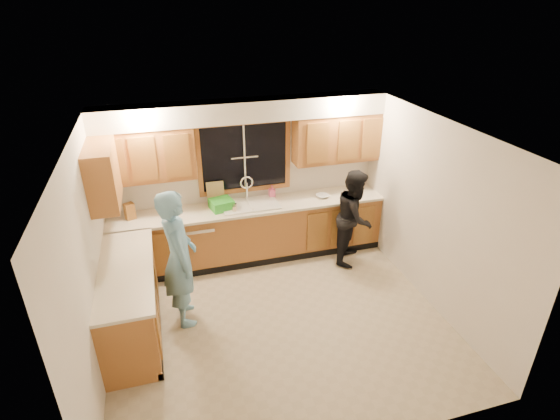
# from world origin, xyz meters

# --- Properties ---
(floor) EXTENTS (4.20, 4.20, 0.00)m
(floor) POSITION_xyz_m (0.00, 0.00, 0.00)
(floor) COLOR #B7A88C
(floor) RESTS_ON ground
(ceiling) EXTENTS (4.20, 4.20, 0.00)m
(ceiling) POSITION_xyz_m (0.00, 0.00, 2.50)
(ceiling) COLOR white
(wall_back) EXTENTS (4.20, 0.00, 4.20)m
(wall_back) POSITION_xyz_m (0.00, 1.90, 1.25)
(wall_back) COLOR silver
(wall_back) RESTS_ON ground
(wall_left) EXTENTS (0.00, 3.80, 3.80)m
(wall_left) POSITION_xyz_m (-2.10, 0.00, 1.25)
(wall_left) COLOR silver
(wall_left) RESTS_ON ground
(wall_right) EXTENTS (0.00, 3.80, 3.80)m
(wall_right) POSITION_xyz_m (2.10, 0.00, 1.25)
(wall_right) COLOR silver
(wall_right) RESTS_ON ground
(base_cabinets_back) EXTENTS (4.20, 0.60, 0.88)m
(base_cabinets_back) POSITION_xyz_m (0.00, 1.60, 0.44)
(base_cabinets_back) COLOR #AD6B32
(base_cabinets_back) RESTS_ON ground
(base_cabinets_left) EXTENTS (0.60, 1.90, 0.88)m
(base_cabinets_left) POSITION_xyz_m (-1.80, 0.35, 0.44)
(base_cabinets_left) COLOR #AD6B32
(base_cabinets_left) RESTS_ON ground
(countertop_back) EXTENTS (4.20, 0.63, 0.04)m
(countertop_back) POSITION_xyz_m (0.00, 1.58, 0.90)
(countertop_back) COLOR #EEE3C8
(countertop_back) RESTS_ON base_cabinets_back
(countertop_left) EXTENTS (0.63, 1.90, 0.04)m
(countertop_left) POSITION_xyz_m (-1.79, 0.35, 0.90)
(countertop_left) COLOR #EEE3C8
(countertop_left) RESTS_ON base_cabinets_left
(upper_cabinets_left) EXTENTS (1.35, 0.33, 0.75)m
(upper_cabinets_left) POSITION_xyz_m (-1.43, 1.73, 1.83)
(upper_cabinets_left) COLOR #AD6B32
(upper_cabinets_left) RESTS_ON wall_back
(upper_cabinets_right) EXTENTS (1.35, 0.33, 0.75)m
(upper_cabinets_right) POSITION_xyz_m (1.43, 1.73, 1.83)
(upper_cabinets_right) COLOR #AD6B32
(upper_cabinets_right) RESTS_ON wall_back
(upper_cabinets_return) EXTENTS (0.33, 0.90, 0.75)m
(upper_cabinets_return) POSITION_xyz_m (-1.94, 1.12, 1.83)
(upper_cabinets_return) COLOR #AD6B32
(upper_cabinets_return) RESTS_ON wall_left
(soffit) EXTENTS (4.20, 0.35, 0.30)m
(soffit) POSITION_xyz_m (0.00, 1.72, 2.35)
(soffit) COLOR silver
(soffit) RESTS_ON wall_back
(window_frame) EXTENTS (1.44, 0.03, 1.14)m
(window_frame) POSITION_xyz_m (0.00, 1.89, 1.60)
(window_frame) COLOR black
(window_frame) RESTS_ON wall_back
(sink) EXTENTS (0.86, 0.52, 0.57)m
(sink) POSITION_xyz_m (0.00, 1.60, 0.86)
(sink) COLOR white
(sink) RESTS_ON countertop_back
(dishwasher) EXTENTS (0.60, 0.56, 0.82)m
(dishwasher) POSITION_xyz_m (-0.85, 1.59, 0.41)
(dishwasher) COLOR white
(dishwasher) RESTS_ON floor
(stove) EXTENTS (0.58, 0.75, 0.90)m
(stove) POSITION_xyz_m (-1.80, -0.22, 0.45)
(stove) COLOR white
(stove) RESTS_ON floor
(man) EXTENTS (0.48, 0.70, 1.82)m
(man) POSITION_xyz_m (-1.16, 0.41, 0.91)
(man) COLOR #70AED4
(man) RESTS_ON floor
(woman) EXTENTS (0.89, 0.93, 1.51)m
(woman) POSITION_xyz_m (1.53, 1.10, 0.75)
(woman) COLOR black
(woman) RESTS_ON floor
(knife_block) EXTENTS (0.17, 0.16, 0.24)m
(knife_block) POSITION_xyz_m (-1.74, 1.65, 1.04)
(knife_block) COLOR #A2692C
(knife_block) RESTS_ON countertop_back
(cutting_board) EXTENTS (0.27, 0.09, 0.35)m
(cutting_board) POSITION_xyz_m (-0.48, 1.82, 1.10)
(cutting_board) COLOR tan
(cutting_board) RESTS_ON countertop_back
(dish_crate) EXTENTS (0.38, 0.36, 0.15)m
(dish_crate) POSITION_xyz_m (-0.43, 1.61, 0.99)
(dish_crate) COLOR green
(dish_crate) RESTS_ON countertop_back
(soap_bottle) EXTENTS (0.10, 0.10, 0.21)m
(soap_bottle) POSITION_xyz_m (0.40, 1.79, 1.02)
(soap_bottle) COLOR #F35C8C
(soap_bottle) RESTS_ON countertop_back
(bowl) EXTENTS (0.25, 0.25, 0.05)m
(bowl) POSITION_xyz_m (1.17, 1.57, 0.94)
(bowl) COLOR silver
(bowl) RESTS_ON countertop_back
(can_left) EXTENTS (0.08, 0.08, 0.11)m
(can_left) POSITION_xyz_m (-0.25, 1.49, 0.98)
(can_left) COLOR beige
(can_left) RESTS_ON countertop_back
(can_right) EXTENTS (0.08, 0.08, 0.11)m
(can_right) POSITION_xyz_m (-0.27, 1.43, 0.97)
(can_right) COLOR beige
(can_right) RESTS_ON countertop_back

